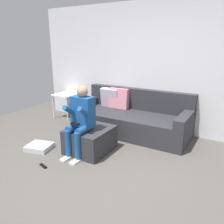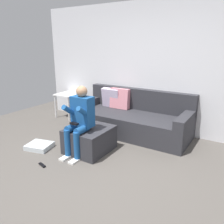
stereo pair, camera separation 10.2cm
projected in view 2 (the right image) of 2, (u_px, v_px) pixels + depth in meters
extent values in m
plane|color=#544F49|center=(82.00, 183.00, 2.97)|extent=(7.17, 7.17, 0.00)
cube|color=silver|center=(155.00, 68.00, 4.54)|extent=(5.51, 0.10, 2.55)
cube|color=#2D2D33|center=(131.00, 123.00, 4.56)|extent=(2.31, 0.93, 0.41)
cube|color=#2D2D33|center=(140.00, 99.00, 4.75)|extent=(2.31, 0.16, 0.43)
cube|color=#2D2D33|center=(88.00, 103.00, 5.02)|extent=(0.18, 0.93, 0.15)
cube|color=#2D2D33|center=(186.00, 119.00, 3.93)|extent=(0.18, 0.93, 0.15)
cube|color=silver|center=(111.00, 98.00, 4.94)|extent=(0.41, 0.19, 0.42)
cube|color=pink|center=(120.00, 98.00, 4.82)|extent=(0.43, 0.17, 0.43)
cube|color=#2D2D33|center=(90.00, 139.00, 3.81)|extent=(0.65, 0.72, 0.40)
cube|color=#194C8C|center=(83.00, 111.00, 3.62)|extent=(0.34, 0.20, 0.49)
sphere|color=tan|center=(82.00, 91.00, 3.53)|extent=(0.18, 0.18, 0.18)
cylinder|color=#194C8C|center=(73.00, 127.00, 3.63)|extent=(0.11, 0.28, 0.11)
cylinder|color=#194C8C|center=(68.00, 143.00, 3.58)|extent=(0.10, 0.10, 0.43)
cube|color=white|center=(66.00, 158.00, 3.59)|extent=(0.10, 0.22, 0.03)
cylinder|color=#194C8C|center=(71.00, 112.00, 3.57)|extent=(0.08, 0.36, 0.29)
cylinder|color=#194C8C|center=(82.00, 129.00, 3.53)|extent=(0.11, 0.28, 0.11)
cylinder|color=#194C8C|center=(77.00, 145.00, 3.48)|extent=(0.10, 0.10, 0.43)
cube|color=white|center=(75.00, 161.00, 3.50)|extent=(0.10, 0.22, 0.03)
cylinder|color=#194C8C|center=(84.00, 112.00, 3.46)|extent=(0.08, 0.31, 0.25)
cube|color=black|center=(74.00, 124.00, 3.49)|extent=(0.14, 0.06, 0.03)
cube|color=silver|center=(39.00, 146.00, 3.94)|extent=(0.47, 0.44, 0.08)
cube|color=white|center=(68.00, 94.00, 5.54)|extent=(0.49, 0.54, 0.03)
cylinder|color=white|center=(55.00, 107.00, 5.54)|extent=(0.04, 0.04, 0.55)
cylinder|color=white|center=(69.00, 109.00, 5.32)|extent=(0.04, 0.04, 0.55)
cylinder|color=white|center=(69.00, 102.00, 5.92)|extent=(0.04, 0.04, 0.55)
cylinder|color=white|center=(82.00, 105.00, 5.70)|extent=(0.04, 0.04, 0.55)
cube|color=black|center=(42.00, 165.00, 3.38)|extent=(0.16, 0.08, 0.02)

